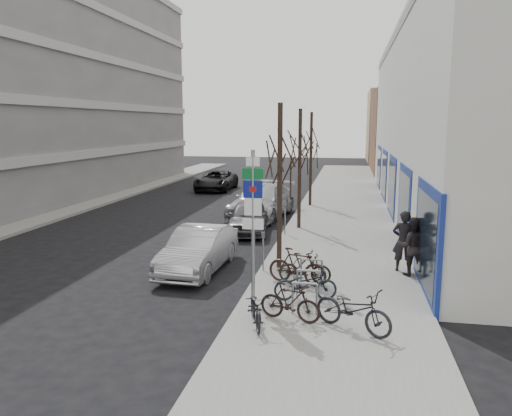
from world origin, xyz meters
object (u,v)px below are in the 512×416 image
at_px(bike_rack, 308,281).
at_px(bike_far_inner, 297,266).
at_px(parked_car_front, 199,250).
at_px(pedestrian_near, 404,241).
at_px(tree_near, 280,147).
at_px(bike_far_curb, 353,306).
at_px(meter_mid, 285,217).
at_px(bike_mid_inner, 305,268).
at_px(pedestrian_far, 412,246).
at_px(bike_near_right, 290,302).
at_px(tree_mid, 300,140).
at_px(tree_far, 311,137).
at_px(highway_sign_pole, 253,218).
at_px(meter_front, 263,247).
at_px(bike_mid_curb, 305,281).
at_px(parked_car_mid, 248,217).
at_px(parked_car_back, 262,201).
at_px(lane_car, 216,180).
at_px(bike_near_left, 256,305).
at_px(meter_back, 298,198).

height_order(bike_rack, bike_far_inner, bike_far_inner).
height_order(parked_car_front, pedestrian_near, pedestrian_near).
distance_m(tree_near, bike_far_curb, 6.32).
distance_m(meter_mid, bike_mid_inner, 6.75).
xyz_separation_m(tree_near, pedestrian_far, (4.20, -0.14, -3.01)).
bearing_deg(bike_near_right, tree_mid, 19.66).
xyz_separation_m(tree_far, bike_far_curb, (2.38, -17.80, -3.36)).
relative_size(tree_mid, bike_near_right, 3.54).
bearing_deg(bike_near_right, bike_far_curb, -87.30).
xyz_separation_m(highway_sign_pole, bike_near_right, (1.09, -0.96, -1.84)).
height_order(parked_car_front, pedestrian_far, pedestrian_far).
xyz_separation_m(tree_near, bike_far_inner, (0.78, -1.69, -3.40)).
bearing_deg(meter_front, bike_mid_curb, -57.57).
bearing_deg(bike_mid_inner, bike_mid_curb, -174.66).
height_order(tree_near, parked_car_front, tree_near).
relative_size(bike_mid_curb, parked_car_mid, 0.40).
bearing_deg(bike_mid_curb, parked_car_mid, 8.21).
relative_size(bike_mid_curb, bike_far_curb, 0.87).
bearing_deg(pedestrian_near, bike_near_right, 61.71).
bearing_deg(tree_far, bike_mid_inner, -86.11).
xyz_separation_m(highway_sign_pole, meter_front, (-0.25, 3.01, -1.54)).
height_order(parked_car_back, pedestrian_far, pedestrian_far).
distance_m(meter_mid, lane_car, 16.02).
bearing_deg(bike_far_inner, parked_car_mid, 37.05).
bearing_deg(parked_car_mid, bike_rack, -75.32).
relative_size(highway_sign_pole, bike_far_curb, 2.15).
relative_size(tree_far, bike_mid_curb, 3.23).
bearing_deg(parked_car_front, bike_rack, -30.11).
bearing_deg(tree_near, bike_near_right, -78.73).
bearing_deg(bike_far_inner, bike_rack, -145.65).
relative_size(tree_mid, bike_mid_curb, 3.23).
distance_m(highway_sign_pole, bike_mid_curb, 2.29).
xyz_separation_m(bike_mid_inner, bike_far_inner, (-0.21, -0.10, 0.08)).
xyz_separation_m(tree_mid, bike_far_inner, (0.78, -8.19, -3.40)).
distance_m(bike_near_left, parked_car_front, 5.24).
bearing_deg(bike_far_curb, bike_mid_curb, 65.09).
height_order(bike_mid_inner, lane_car, lane_car).
bearing_deg(bike_far_curb, pedestrian_near, 13.03).
bearing_deg(pedestrian_near, bike_far_inner, 36.46).
relative_size(tree_near, bike_far_inner, 3.01).
height_order(bike_rack, pedestrian_far, pedestrian_far).
relative_size(bike_far_inner, pedestrian_far, 0.97).
height_order(tree_near, pedestrian_near, tree_near).
relative_size(meter_back, parked_car_back, 0.21).
bearing_deg(meter_mid, bike_rack, -78.20).
xyz_separation_m(bike_far_inner, parked_car_mid, (-2.98, 7.42, 0.01)).
bearing_deg(bike_mid_inner, tree_mid, 6.60).
bearing_deg(tree_near, parked_car_back, 103.37).
xyz_separation_m(parked_car_back, pedestrian_far, (6.42, -9.48, 0.23)).
distance_m(tree_mid, pedestrian_near, 7.94).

